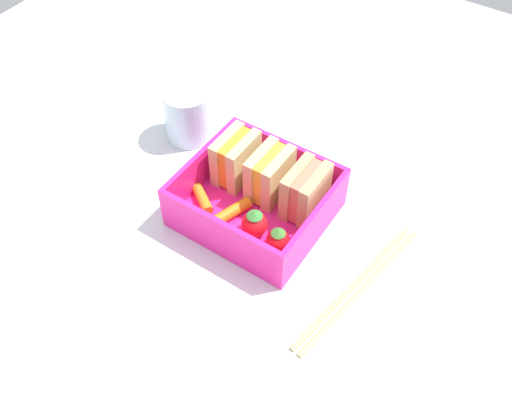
{
  "coord_description": "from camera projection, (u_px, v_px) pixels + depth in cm",
  "views": [
    {
      "loc": [
        23.63,
        -35.77,
        52.39
      ],
      "look_at": [
        0.0,
        0.0,
        2.7
      ],
      "focal_mm": 40.0,
      "sensor_mm": 36.0,
      "label": 1
    }
  ],
  "objects": [
    {
      "name": "strawberry_far_left",
      "position": [
        255.0,
        224.0,
        0.63
      ],
      "size": [
        2.99,
        2.99,
        3.59
      ],
      "color": "red",
      "rests_on": "bento_tray"
    },
    {
      "name": "chopstick_pair",
      "position": [
        358.0,
        286.0,
        0.61
      ],
      "size": [
        5.07,
        20.64,
        0.7
      ],
      "color": "tan",
      "rests_on": "ground_plane"
    },
    {
      "name": "strawberry_left",
      "position": [
        278.0,
        240.0,
        0.62
      ],
      "size": [
        2.68,
        2.68,
        3.28
      ],
      "color": "red",
      "rests_on": "bento_tray"
    },
    {
      "name": "bento_rim",
      "position": [
        256.0,
        194.0,
        0.65
      ],
      "size": [
        16.16,
        14.62,
        4.79
      ],
      "color": "#F4228C",
      "rests_on": "bento_tray"
    },
    {
      "name": "carrot_stick_far_left",
      "position": [
        202.0,
        199.0,
        0.67
      ],
      "size": [
        4.13,
        3.39,
        1.33
      ],
      "primitive_type": "cylinder",
      "rotation": [
        1.57,
        0.0,
        4.12
      ],
      "color": "orange",
      "rests_on": "bento_tray"
    },
    {
      "name": "carrot_stick_left",
      "position": [
        231.0,
        212.0,
        0.65
      ],
      "size": [
        2.92,
        5.3,
        1.38
      ],
      "primitive_type": "cylinder",
      "rotation": [
        1.57,
        0.0,
        5.96
      ],
      "color": "orange",
      "rests_on": "bento_tray"
    },
    {
      "name": "drinking_glass",
      "position": [
        188.0,
        114.0,
        0.74
      ],
      "size": [
        6.18,
        6.18,
        7.23
      ],
      "primitive_type": "cylinder",
      "color": "silver",
      "rests_on": "ground_plane"
    },
    {
      "name": "ground_plane",
      "position": [
        256.0,
        219.0,
        0.68
      ],
      "size": [
        120.0,
        120.0,
        2.0
      ],
      "primitive_type": "cube",
      "color": "silver"
    },
    {
      "name": "sandwich_center",
      "position": [
        305.0,
        191.0,
        0.64
      ],
      "size": [
        3.62,
        5.77,
        6.15
      ],
      "color": "tan",
      "rests_on": "bento_tray"
    },
    {
      "name": "bento_tray",
      "position": [
        256.0,
        211.0,
        0.67
      ],
      "size": [
        16.16,
        14.62,
        1.2
      ],
      "primitive_type": "cube",
      "color": "#F4228C",
      "rests_on": "ground_plane"
    },
    {
      "name": "sandwich_left",
      "position": [
        236.0,
        158.0,
        0.68
      ],
      "size": [
        3.62,
        5.77,
        6.15
      ],
      "color": "#D5C07F",
      "rests_on": "bento_tray"
    },
    {
      "name": "sandwich_center_left",
      "position": [
        270.0,
        174.0,
        0.66
      ],
      "size": [
        3.62,
        5.77,
        6.15
      ],
      "color": "#E0B97D",
      "rests_on": "bento_tray"
    }
  ]
}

